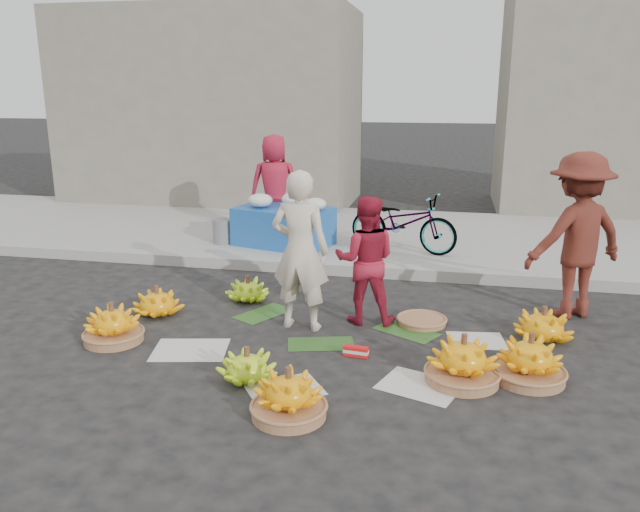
% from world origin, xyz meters
% --- Properties ---
extents(ground, '(80.00, 80.00, 0.00)m').
position_xyz_m(ground, '(0.00, 0.00, 0.00)').
color(ground, black).
rests_on(ground, ground).
extents(curb, '(40.00, 0.25, 0.15)m').
position_xyz_m(curb, '(0.00, 2.20, 0.07)').
color(curb, gray).
rests_on(curb, ground).
extents(sidewalk, '(40.00, 4.00, 0.12)m').
position_xyz_m(sidewalk, '(0.00, 4.30, 0.06)').
color(sidewalk, gray).
rests_on(sidewalk, ground).
extents(building_left, '(6.00, 3.00, 4.00)m').
position_xyz_m(building_left, '(-4.00, 7.20, 2.00)').
color(building_left, gray).
rests_on(building_left, sidewalk).
extents(building_right, '(5.00, 3.00, 5.00)m').
position_xyz_m(building_right, '(4.50, 7.70, 2.50)').
color(building_right, gray).
rests_on(building_right, sidewalk).
extents(newspaper_scatter, '(3.20, 1.80, 0.00)m').
position_xyz_m(newspaper_scatter, '(0.00, -0.80, 0.00)').
color(newspaper_scatter, silver).
rests_on(newspaper_scatter, ground).
extents(banana_leaves, '(2.00, 1.00, 0.00)m').
position_xyz_m(banana_leaves, '(-0.10, 0.20, 0.00)').
color(banana_leaves, '#224E1A').
rests_on(banana_leaves, ground).
extents(banana_bunch_0, '(0.65, 0.65, 0.41)m').
position_xyz_m(banana_bunch_0, '(-2.13, -0.55, 0.17)').
color(banana_bunch_0, brown).
rests_on(banana_bunch_0, ground).
extents(banana_bunch_1, '(0.52, 0.52, 0.31)m').
position_xyz_m(banana_bunch_1, '(-0.56, -1.09, 0.13)').
color(banana_bunch_1, '#93CA1C').
rests_on(banana_bunch_1, ground).
extents(banana_bunch_2, '(0.57, 0.57, 0.41)m').
position_xyz_m(banana_bunch_2, '(-0.06, -1.61, 0.17)').
color(banana_bunch_2, brown).
rests_on(banana_bunch_2, ground).
extents(banana_bunch_3, '(0.68, 0.68, 0.44)m').
position_xyz_m(banana_bunch_3, '(1.25, -0.74, 0.19)').
color(banana_bunch_3, brown).
rests_on(banana_bunch_3, ground).
extents(banana_bunch_4, '(0.64, 0.64, 0.43)m').
position_xyz_m(banana_bunch_4, '(1.81, -0.59, 0.18)').
color(banana_bunch_4, brown).
rests_on(banana_bunch_4, ground).
extents(banana_bunch_5, '(0.55, 0.55, 0.35)m').
position_xyz_m(banana_bunch_5, '(2.04, 0.37, 0.15)').
color(banana_bunch_5, '#FFAE0C').
rests_on(banana_bunch_5, ground).
extents(banana_bunch_6, '(0.59, 0.59, 0.34)m').
position_xyz_m(banana_bunch_6, '(-2.04, 0.24, 0.15)').
color(banana_bunch_6, '#FFAE0C').
rests_on(banana_bunch_6, ground).
extents(banana_bunch_7, '(0.53, 0.53, 0.30)m').
position_xyz_m(banana_bunch_7, '(-1.21, 0.89, 0.13)').
color(banana_bunch_7, '#93CA1C').
rests_on(banana_bunch_7, ground).
extents(basket_spare, '(0.67, 0.67, 0.06)m').
position_xyz_m(basket_spare, '(0.84, 0.56, 0.03)').
color(basket_spare, brown).
rests_on(basket_spare, ground).
extents(incense_stack, '(0.24, 0.10, 0.10)m').
position_xyz_m(incense_stack, '(0.28, -0.42, 0.05)').
color(incense_stack, red).
rests_on(incense_stack, ground).
extents(vendor_cream, '(0.64, 0.45, 1.66)m').
position_xyz_m(vendor_cream, '(-0.40, 0.20, 0.83)').
color(vendor_cream, beige).
rests_on(vendor_cream, ground).
extents(vendor_red, '(0.71, 0.57, 1.37)m').
position_xyz_m(vendor_red, '(0.23, 0.51, 0.68)').
color(vendor_red, '#B31B31').
rests_on(vendor_red, ground).
extents(man_striped, '(1.34, 1.15, 1.80)m').
position_xyz_m(man_striped, '(2.42, 1.16, 0.90)').
color(man_striped, '#9E2D1C').
rests_on(man_striped, ground).
extents(flower_table, '(1.55, 1.19, 0.80)m').
position_xyz_m(flower_table, '(-1.36, 3.14, 0.45)').
color(flower_table, '#184C9E').
rests_on(flower_table, sidewalk).
extents(grey_bucket, '(0.32, 0.32, 0.37)m').
position_xyz_m(grey_bucket, '(-2.31, 3.06, 0.30)').
color(grey_bucket, slate).
rests_on(grey_bucket, sidewalk).
extents(flower_vendor, '(0.92, 0.74, 1.62)m').
position_xyz_m(flower_vendor, '(-1.67, 3.74, 0.93)').
color(flower_vendor, '#B31B31').
rests_on(flower_vendor, sidewalk).
extents(bicycle, '(0.99, 1.71, 0.85)m').
position_xyz_m(bicycle, '(0.42, 3.15, 0.55)').
color(bicycle, gray).
rests_on(bicycle, sidewalk).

